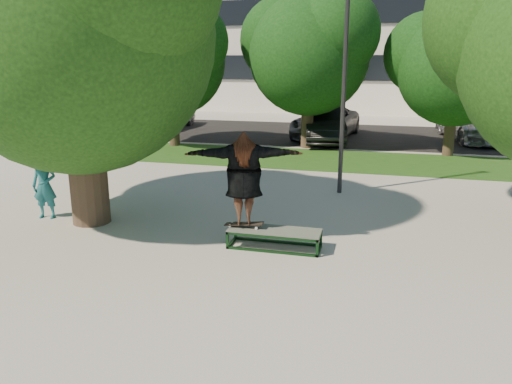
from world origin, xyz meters
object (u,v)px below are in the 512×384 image
(tree_left, at_px, (73,17))
(bystander, at_px, (45,186))
(grind_box, at_px, (274,239))
(car_dark, at_px, (324,125))
(lamppost, at_px, (344,76))
(car_silver_a, at_px, (169,114))
(car_silver_b, at_px, (474,122))
(car_grey, at_px, (326,122))

(tree_left, relative_size, bystander, 4.62)
(grind_box, bearing_deg, car_dark, 92.86)
(lamppost, bearing_deg, tree_left, -143.58)
(car_silver_a, distance_m, car_dark, 8.90)
(bystander, distance_m, car_silver_b, 18.67)
(bystander, xyz_separation_m, car_grey, (4.82, 13.80, -0.04))
(lamppost, relative_size, car_silver_b, 1.11)
(lamppost, bearing_deg, bystander, -148.09)
(car_silver_a, xyz_separation_m, car_dark, (8.50, -2.64, 0.05))
(bystander, distance_m, car_grey, 14.62)
(car_silver_a, distance_m, car_grey, 8.54)
(lamppost, height_order, car_silver_a, lamppost)
(car_silver_b, bearing_deg, car_dark, -170.91)
(tree_left, height_order, bystander, tree_left)
(tree_left, height_order, car_grey, tree_left)
(lamppost, height_order, grind_box, lamppost)
(grind_box, xyz_separation_m, car_silver_b, (5.85, 15.35, 0.61))
(bystander, xyz_separation_m, car_silver_a, (-3.62, 15.11, -0.05))
(car_dark, relative_size, car_grey, 0.89)
(bystander, height_order, car_grey, bystander)
(car_dark, distance_m, car_silver_b, 6.90)
(bystander, bearing_deg, car_silver_a, 93.62)
(tree_left, distance_m, car_silver_b, 18.33)
(bystander, relative_size, car_grey, 0.29)
(car_dark, bearing_deg, lamppost, -90.61)
(bystander, height_order, car_silver_b, car_silver_b)
(bystander, xyz_separation_m, car_dark, (4.88, 12.47, 0.00))
(lamppost, xyz_separation_m, car_silver_a, (-10.00, 11.14, -2.43))
(tree_left, bearing_deg, lamppost, 36.42)
(grind_box, xyz_separation_m, car_dark, (-0.65, 13.03, 0.58))
(tree_left, distance_m, car_grey, 14.70)
(tree_left, distance_m, grind_box, 6.17)
(car_grey, relative_size, car_silver_b, 0.95)
(lamppost, height_order, car_grey, lamppost)
(lamppost, relative_size, grind_box, 3.39)
(tree_left, xyz_separation_m, car_grey, (3.73, 13.73, -3.69))
(bystander, height_order, car_dark, car_dark)
(tree_left, distance_m, car_dark, 13.48)
(tree_left, xyz_separation_m, car_dark, (3.79, 12.41, -3.65))
(tree_left, distance_m, bystander, 3.81)
(car_grey, bearing_deg, lamppost, -74.61)
(grind_box, height_order, car_dark, car_dark)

